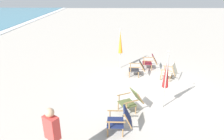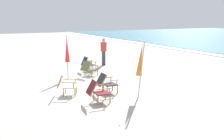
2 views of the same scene
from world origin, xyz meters
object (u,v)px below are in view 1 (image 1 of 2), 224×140
(beach_chair_front_right, at_px, (170,71))
(person_near_chairs, at_px, (53,139))
(beach_chair_mid_center, at_px, (121,120))
(beach_chair_back_left, at_px, (132,100))
(beach_chair_front_left, at_px, (137,68))
(beach_chair_far_center, at_px, (150,61))
(umbrella_furled_red, at_px, (166,73))
(umbrella_furled_orange, at_px, (120,42))

(beach_chair_front_right, xyz_separation_m, person_near_chairs, (-4.96, 4.01, 0.41))
(beach_chair_mid_center, distance_m, beach_chair_back_left, 1.20)
(beach_chair_front_left, bearing_deg, beach_chair_far_center, -40.96)
(umbrella_furled_red, xyz_separation_m, umbrella_furled_orange, (4.07, 1.37, 0.00))
(beach_chair_front_left, bearing_deg, beach_chair_mid_center, 166.77)
(beach_chair_back_left, distance_m, person_near_chairs, 3.14)
(umbrella_furled_orange, height_order, person_near_chairs, umbrella_furled_orange)
(beach_chair_front_left, distance_m, beach_chair_mid_center, 4.28)
(beach_chair_front_right, xyz_separation_m, beach_chair_far_center, (1.39, 0.66, -0.01))
(umbrella_furled_orange, distance_m, person_near_chairs, 6.85)
(beach_chair_back_left, height_order, person_near_chairs, person_near_chairs)
(beach_chair_front_right, distance_m, beach_chair_far_center, 1.54)
(beach_chair_mid_center, relative_size, umbrella_furled_orange, 0.38)
(beach_chair_back_left, bearing_deg, beach_chair_front_right, -38.26)
(beach_chair_back_left, bearing_deg, umbrella_furled_orange, 3.23)
(person_near_chairs, bearing_deg, beach_chair_front_left, -25.16)
(beach_chair_far_center, distance_m, person_near_chairs, 7.19)
(beach_chair_back_left, height_order, umbrella_furled_red, umbrella_furled_red)
(beach_chair_front_left, relative_size, beach_chair_back_left, 0.85)
(beach_chair_far_center, xyz_separation_m, umbrella_furled_orange, (0.25, 1.60, 0.96))
(beach_chair_mid_center, relative_size, beach_chair_back_left, 0.85)
(beach_chair_front_left, distance_m, beach_chair_far_center, 1.21)
(beach_chair_front_left, height_order, person_near_chairs, person_near_chairs)
(umbrella_furled_red, distance_m, umbrella_furled_orange, 4.29)
(beach_chair_front_left, height_order, beach_chair_far_center, beach_chair_far_center)
(beach_chair_back_left, distance_m, umbrella_furled_orange, 4.31)
(umbrella_furled_orange, bearing_deg, beach_chair_far_center, -98.75)
(beach_chair_front_right, xyz_separation_m, beach_chair_back_left, (-2.57, 2.02, -0.01))
(beach_chair_back_left, bearing_deg, beach_chair_front_left, -10.55)
(umbrella_furled_orange, bearing_deg, beach_chair_mid_center, 178.11)
(beach_chair_front_left, bearing_deg, beach_chair_front_right, -107.96)
(beach_chair_far_center, xyz_separation_m, umbrella_furled_red, (-3.82, 0.22, 0.96))
(beach_chair_mid_center, height_order, beach_chair_back_left, beach_chair_mid_center)
(beach_chair_mid_center, bearing_deg, beach_chair_back_left, -20.15)
(beach_chair_back_left, relative_size, person_near_chairs, 0.58)
(beach_chair_mid_center, relative_size, beach_chair_far_center, 0.98)
(beach_chair_front_right, height_order, beach_chair_front_left, beach_chair_front_right)
(beach_chair_mid_center, bearing_deg, beach_chair_front_left, -13.23)
(beach_chair_far_center, xyz_separation_m, person_near_chairs, (-6.35, 3.35, 0.42))
(beach_chair_front_right, distance_m, umbrella_furled_red, 2.76)
(umbrella_furled_orange, xyz_separation_m, person_near_chairs, (-6.60, 1.75, -0.54))
(beach_chair_front_right, distance_m, umbrella_furled_orange, 2.95)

